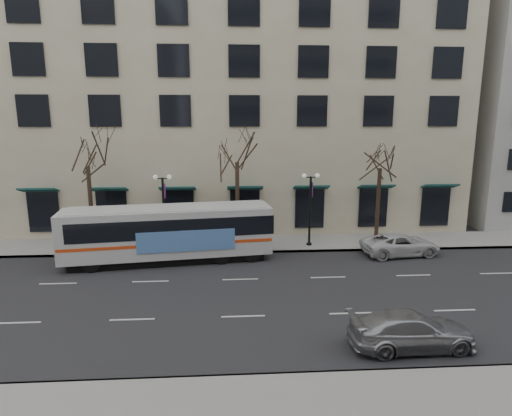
{
  "coord_description": "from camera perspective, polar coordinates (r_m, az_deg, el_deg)",
  "views": [
    {
      "loc": [
        -0.55,
        -20.41,
        8.87
      ],
      "look_at": [
        0.91,
        2.76,
        4.0
      ],
      "focal_mm": 30.0,
      "sensor_mm": 36.0,
      "label": 1
    }
  ],
  "objects": [
    {
      "name": "white_pickup",
      "position": [
        29.92,
        18.7,
        -4.62
      ],
      "size": [
        5.35,
        2.94,
        1.42
      ],
      "primitive_type": "imported",
      "rotation": [
        0.0,
        0.0,
        1.69
      ],
      "color": "silver",
      "rests_on": "ground"
    },
    {
      "name": "tree_far_mid",
      "position": [
        29.28,
        -2.56,
        7.99
      ],
      "size": [
        3.6,
        3.6,
        8.55
      ],
      "color": "black",
      "rests_on": "ground"
    },
    {
      "name": "ground",
      "position": [
        22.26,
        -1.94,
        -11.64
      ],
      "size": [
        160.0,
        160.0,
        0.0
      ],
      "primitive_type": "plane",
      "color": "black",
      "rests_on": "ground"
    },
    {
      "name": "tree_far_left",
      "position": [
        30.77,
        -21.66,
        6.98
      ],
      "size": [
        3.6,
        3.6,
        8.34
      ],
      "color": "black",
      "rests_on": "ground"
    },
    {
      "name": "sidewalk_far",
      "position": [
        31.19,
        6.8,
        -4.61
      ],
      "size": [
        80.0,
        4.0,
        0.15
      ],
      "primitive_type": "cube",
      "color": "gray",
      "rests_on": "ground"
    },
    {
      "name": "building_hotel",
      "position": [
        41.55,
        -5.84,
        16.11
      ],
      "size": [
        40.0,
        20.0,
        24.0
      ],
      "primitive_type": "cube",
      "color": "#BAAC8E",
      "rests_on": "ground"
    },
    {
      "name": "city_bus",
      "position": [
        27.38,
        -11.42,
        -3.12
      ],
      "size": [
        13.13,
        4.47,
        3.49
      ],
      "rotation": [
        0.0,
        0.0,
        0.13
      ],
      "color": "silver",
      "rests_on": "ground"
    },
    {
      "name": "lamp_post_left",
      "position": [
        29.55,
        -12.19,
        0.01
      ],
      "size": [
        1.22,
        0.45,
        5.21
      ],
      "color": "black",
      "rests_on": "ground"
    },
    {
      "name": "tree_far_right",
      "position": [
        31.15,
        16.31,
        6.87
      ],
      "size": [
        3.6,
        3.6,
        8.06
      ],
      "color": "black",
      "rests_on": "ground"
    },
    {
      "name": "lamp_post_right",
      "position": [
        29.74,
        7.23,
        0.26
      ],
      "size": [
        1.22,
        0.45,
        5.21
      ],
      "color": "black",
      "rests_on": "ground"
    },
    {
      "name": "silver_car",
      "position": [
        18.5,
        20.01,
        -15.07
      ],
      "size": [
        5.0,
        2.17,
        1.43
      ],
      "primitive_type": "imported",
      "rotation": [
        0.0,
        0.0,
        1.6
      ],
      "color": "#A8AAB0",
      "rests_on": "ground"
    }
  ]
}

